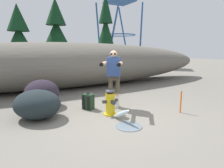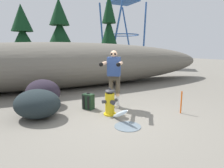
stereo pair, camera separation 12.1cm
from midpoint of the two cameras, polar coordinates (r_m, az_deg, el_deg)
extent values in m
cube|color=slate|center=(4.94, -0.20, -9.82)|extent=(56.00, 56.00, 0.04)
ellipsoid|color=#666056|center=(8.74, -13.98, 5.57)|extent=(15.75, 3.20, 1.99)
cylinder|color=gold|center=(5.03, -1.25, -8.98)|extent=(0.33, 0.33, 0.04)
cylinder|color=gold|center=(4.94, -1.26, -5.83)|extent=(0.24, 0.24, 0.54)
ellipsoid|color=#333338|center=(4.86, -1.28, -2.23)|extent=(0.25, 0.25, 0.10)
cylinder|color=#333338|center=(4.84, -1.28, -1.36)|extent=(0.06, 0.06, 0.05)
cylinder|color=#333338|center=(4.85, -3.01, -5.35)|extent=(0.09, 0.09, 0.09)
cylinder|color=#333338|center=(5.00, 0.43, -4.86)|extent=(0.09, 0.09, 0.09)
cylinder|color=#333338|center=(4.78, -0.35, -5.58)|extent=(0.11, 0.09, 0.11)
ellipsoid|color=silver|center=(4.54, 1.83, -8.98)|extent=(0.10, 0.76, 0.47)
cylinder|color=slate|center=(4.32, 4.26, -12.54)|extent=(0.59, 0.59, 0.01)
cube|color=beige|center=(5.62, 0.94, -6.59)|extent=(0.24, 0.27, 0.09)
cylinder|color=white|center=(5.63, 1.03, -4.81)|extent=(0.10, 0.10, 0.24)
cylinder|color=#DBAD89|center=(5.59, 1.04, -3.18)|extent=(0.10, 0.10, 0.09)
cylinder|color=brown|center=(5.54, 1.04, -0.61)|extent=(0.13, 0.13, 0.42)
cube|color=beige|center=(5.65, -1.08, -6.50)|extent=(0.24, 0.27, 0.09)
cylinder|color=white|center=(5.66, -0.98, -4.73)|extent=(0.10, 0.10, 0.24)
cylinder|color=#DBAD89|center=(5.62, -0.99, -3.10)|extent=(0.10, 0.10, 0.09)
cylinder|color=brown|center=(5.57, -0.99, -0.55)|extent=(0.13, 0.13, 0.42)
cube|color=brown|center=(5.51, 0.02, 2.07)|extent=(0.38, 0.35, 0.16)
cube|color=#2D4784|center=(5.38, -0.12, 5.28)|extent=(0.43, 0.41, 0.54)
cube|color=black|center=(5.58, 0.20, 5.74)|extent=(0.32, 0.30, 0.40)
sphere|color=#DBAD89|center=(5.34, -0.16, 8.98)|extent=(0.20, 0.20, 0.20)
cube|color=black|center=(5.26, -0.30, 9.01)|extent=(0.13, 0.11, 0.04)
cylinder|color=#DBAD89|center=(4.98, 1.72, 6.10)|extent=(0.42, 0.51, 0.09)
sphere|color=black|center=(4.71, 1.31, 5.86)|extent=(0.11, 0.11, 0.11)
cylinder|color=#DBAD89|center=(5.05, -3.26, 6.15)|extent=(0.42, 0.51, 0.09)
sphere|color=black|center=(4.79, -3.94, 5.91)|extent=(0.11, 0.11, 0.11)
cube|color=#1E3823|center=(5.46, -7.80, -5.28)|extent=(0.33, 0.36, 0.44)
cube|color=#1E3823|center=(5.58, -7.01, -5.62)|extent=(0.17, 0.21, 0.20)
torus|color=black|center=(5.40, -7.87, -2.83)|extent=(0.10, 0.10, 0.02)
cube|color=black|center=(5.42, -9.22, -5.45)|extent=(0.05, 0.06, 0.37)
cube|color=black|center=(5.33, -7.79, -5.69)|extent=(0.05, 0.06, 0.37)
ellipsoid|color=#1E272A|center=(5.06, -22.20, -5.65)|extent=(1.54, 1.57, 0.71)
ellipsoid|color=#27202C|center=(6.05, -20.84, -2.56)|extent=(1.36, 1.40, 0.80)
cylinder|color=#47331E|center=(14.87, -25.78, 4.96)|extent=(0.26, 0.26, 1.07)
cone|color=#0F3319|center=(14.84, -26.29, 11.23)|extent=(2.20, 2.20, 2.19)
cone|color=#0F3319|center=(14.98, -26.82, 17.50)|extent=(1.43, 1.43, 1.83)
cylinder|color=#47331E|center=(16.49, -16.17, 6.75)|extent=(0.30, 0.30, 1.49)
cone|color=#0F3319|center=(16.49, -16.53, 13.72)|extent=(2.47, 2.47, 2.53)
cone|color=#0F3319|center=(16.72, -16.89, 20.22)|extent=(1.60, 1.60, 2.11)
cylinder|color=#47331E|center=(17.47, -2.06, 7.13)|extent=(0.23, 0.23, 1.36)
cone|color=#0F3319|center=(17.49, -2.11, 14.45)|extent=(1.90, 1.90, 3.10)
cone|color=#0F3319|center=(17.80, -2.16, 21.94)|extent=(1.24, 1.24, 2.58)
cylinder|color=#285193|center=(21.75, 3.43, 14.10)|extent=(1.09, 1.09, 6.19)
cylinder|color=#285193|center=(20.28, -4.22, 14.35)|extent=(1.09, 1.09, 6.19)
cylinder|color=#285193|center=(19.20, 8.49, 14.49)|extent=(1.09, 1.09, 6.19)
cylinder|color=#285193|center=(17.53, 0.11, 15.00)|extent=(1.09, 1.09, 6.19)
torus|color=#285193|center=(19.63, 1.96, 14.50)|extent=(3.31, 3.31, 0.10)
cube|color=#285193|center=(20.10, 2.02, 23.47)|extent=(2.47, 2.47, 0.12)
cylinder|color=#E55914|center=(5.40, 19.38, -5.10)|extent=(0.04, 0.04, 0.60)
camera|label=1|loc=(0.06, -90.67, -0.12)|focal=30.41mm
camera|label=2|loc=(0.06, 89.33, 0.12)|focal=30.41mm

